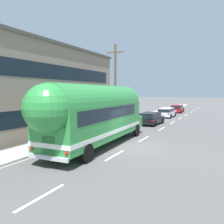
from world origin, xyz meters
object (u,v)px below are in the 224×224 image
Objects in this scene: car_third at (177,108)px; painted_bus at (95,113)px; car_lead at (151,118)px; car_second at (167,112)px; utility_pole at (115,85)px.

painted_bus is at bearing -89.70° from car_third.
car_third is (-0.15, 29.00, -1.51)m from painted_bus.
car_third is at bearing 90.94° from car_lead.
car_second and car_third have the same top height.
utility_pole is 0.68× the size of painted_bus.
painted_bus is 20.55m from car_second.
car_third is (2.51, 20.38, -3.63)m from utility_pole.
utility_pole is 20.86m from car_third.
car_second is 8.50m from car_third.
car_lead is at bearing -88.84° from car_second.
car_lead is at bearing 50.89° from utility_pole.
painted_bus reaches higher than car_lead.
painted_bus is at bearing -89.88° from car_second.
painted_bus reaches higher than car_second.
painted_bus is 29.04m from car_third.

